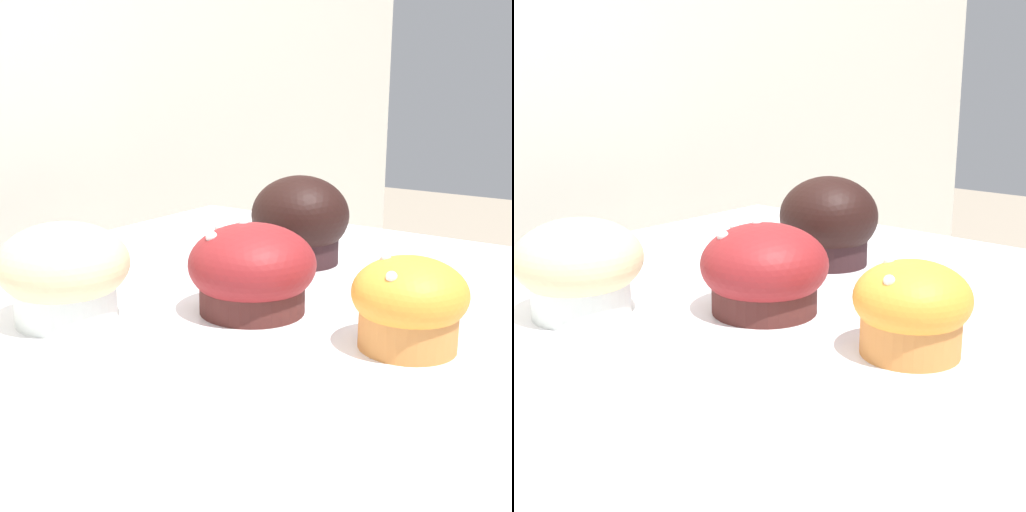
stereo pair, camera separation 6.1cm
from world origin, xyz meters
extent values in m
cylinder|color=white|center=(0.04, 0.10, 0.95)|extent=(0.08, 0.08, 0.05)
ellipsoid|color=#D5BC89|center=(0.04, 0.10, 0.97)|extent=(0.11, 0.11, 0.07)
cylinder|color=#2F1A1C|center=(0.30, 0.04, 0.95)|extent=(0.08, 0.08, 0.05)
ellipsoid|color=black|center=(0.30, 0.04, 0.97)|extent=(0.10, 0.10, 0.08)
cylinder|color=#49211E|center=(0.14, -0.01, 0.94)|extent=(0.09, 0.09, 0.04)
ellipsoid|color=maroon|center=(0.14, -0.01, 0.96)|extent=(0.11, 0.11, 0.07)
sphere|color=white|center=(0.11, 0.01, 0.99)|extent=(0.01, 0.01, 0.01)
sphere|color=white|center=(0.14, 0.02, 0.99)|extent=(0.01, 0.01, 0.01)
sphere|color=white|center=(0.15, 0.00, 1.00)|extent=(0.01, 0.01, 0.01)
cylinder|color=#CC7E3D|center=(0.14, -0.15, 0.94)|extent=(0.07, 0.07, 0.04)
ellipsoid|color=orange|center=(0.14, -0.15, 0.96)|extent=(0.09, 0.09, 0.05)
sphere|color=white|center=(0.14, -0.13, 0.99)|extent=(0.01, 0.01, 0.01)
sphere|color=white|center=(0.11, -0.15, 0.98)|extent=(0.01, 0.01, 0.01)
camera|label=1|loc=(-0.32, -0.34, 1.12)|focal=50.00mm
camera|label=2|loc=(-0.28, -0.39, 1.12)|focal=50.00mm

